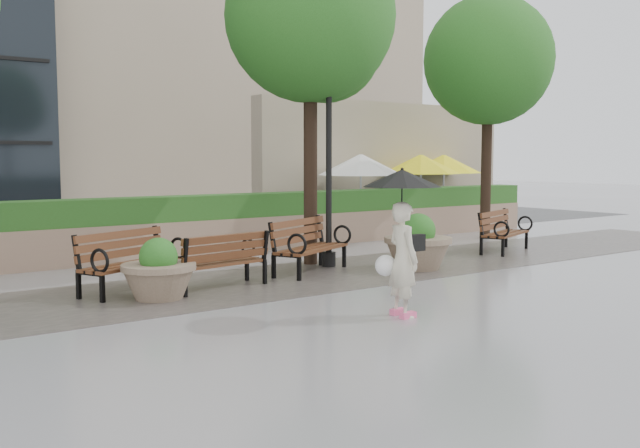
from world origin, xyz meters
TOP-DOWN VIEW (x-y plane):
  - ground at (0.00, 0.00)m, footprint 100.00×100.00m
  - cobble_strip at (0.00, 3.00)m, footprint 28.00×3.20m
  - hedge_wall at (0.00, 7.00)m, footprint 24.00×0.80m
  - cafe_wall at (9.50, 10.00)m, footprint 10.00×0.60m
  - cafe_hedge at (9.00, 7.80)m, footprint 8.00×0.50m
  - asphalt_street at (0.00, 11.00)m, footprint 40.00×7.00m
  - bench_1 at (-1.90, 3.45)m, footprint 1.99×1.41m
  - bench_2 at (-0.63, 2.87)m, footprint 1.83×0.95m
  - bench_3 at (1.60, 3.31)m, footprint 2.04×1.50m
  - bench_4 at (7.02, 3.07)m, footprint 1.91×1.28m
  - planter_left at (-1.80, 2.62)m, footprint 1.15×1.15m
  - planter_right at (3.55, 2.39)m, footprint 1.33×1.33m
  - lamppost at (2.35, 3.72)m, footprint 0.28×0.28m
  - tree_1 at (2.40, 4.29)m, footprint 3.53×3.44m
  - tree_2 at (9.08, 5.36)m, footprint 3.55×3.47m
  - patio_umb_white at (7.01, 8.32)m, footprint 2.50×2.50m
  - patio_umb_yellow_a at (9.79, 8.69)m, footprint 2.50×2.50m
  - patio_umb_yellow_b at (11.25, 9.09)m, footprint 2.50×2.50m
  - pedestrian at (0.44, -0.48)m, footprint 1.11×1.11m

SIDE VIEW (x-z plane):
  - ground at x=0.00m, z-range 0.00..0.00m
  - asphalt_street at x=0.00m, z-range 0.00..0.00m
  - cobble_strip at x=0.00m, z-range 0.00..0.01m
  - bench_2 at x=-0.63m, z-range -0.19..0.75m
  - bench_4 at x=7.02m, z-range -0.19..0.77m
  - bench_1 at x=-1.90m, z-range -0.20..0.80m
  - bench_3 at x=1.60m, z-range -0.21..0.82m
  - planter_left at x=-1.80m, z-range -0.11..0.86m
  - planter_right at x=3.55m, z-range -0.12..0.99m
  - cafe_hedge at x=9.00m, z-range 0.00..0.90m
  - hedge_wall at x=0.00m, z-range -0.01..1.34m
  - pedestrian at x=0.44m, z-range 0.22..2.26m
  - lamppost at x=2.35m, z-range -0.25..4.10m
  - patio_umb_white at x=7.01m, z-range 0.84..3.14m
  - patio_umb_yellow_a at x=9.79m, z-range 0.84..3.14m
  - patio_umb_yellow_b at x=11.25m, z-range 0.84..3.14m
  - cafe_wall at x=9.50m, z-range 0.00..4.00m
  - tree_2 at x=9.08m, z-range 1.41..7.97m
  - tree_1 at x=2.40m, z-range 1.52..8.26m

